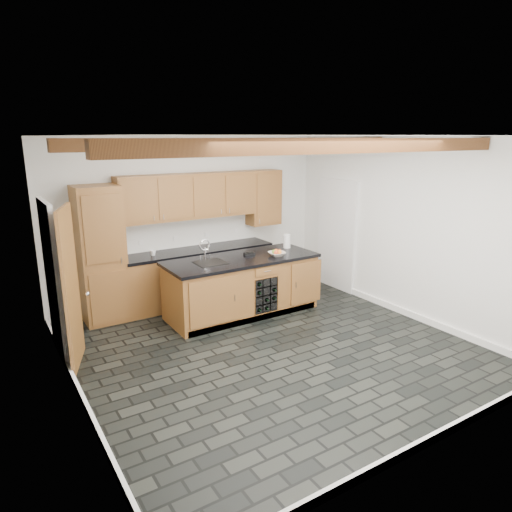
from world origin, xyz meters
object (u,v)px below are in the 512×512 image
(kitchen_scale, at_px, (249,253))
(fruit_bowl, at_px, (277,254))
(paper_towel, at_px, (287,241))
(island, at_px, (243,286))

(kitchen_scale, relative_size, fruit_bowl, 0.70)
(fruit_bowl, distance_m, paper_towel, 0.59)
(kitchen_scale, xyz_separation_m, paper_towel, (0.80, 0.07, 0.09))
(island, bearing_deg, paper_towel, 9.94)
(kitchen_scale, bearing_deg, island, -140.41)
(kitchen_scale, distance_m, fruit_bowl, 0.45)
(island, height_order, paper_towel, paper_towel)
(island, height_order, kitchen_scale, kitchen_scale)
(island, distance_m, fruit_bowl, 0.76)
(island, xyz_separation_m, kitchen_scale, (0.20, 0.11, 0.49))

